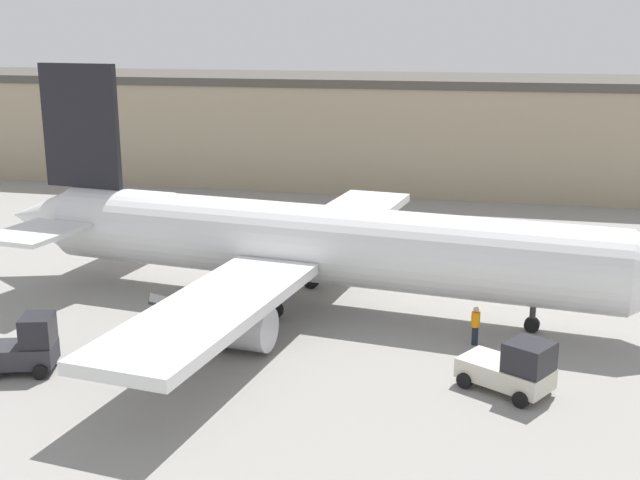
{
  "coord_description": "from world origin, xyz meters",
  "views": [
    {
      "loc": [
        8.72,
        -37.29,
        13.52
      ],
      "look_at": [
        0.0,
        0.0,
        3.44
      ],
      "focal_mm": 45.0,
      "sensor_mm": 36.0,
      "label": 1
    }
  ],
  "objects_px": {
    "airplane": "(302,243)",
    "ground_crew_worker": "(475,325)",
    "baggage_tug": "(513,368)",
    "pushback_tug": "(26,347)",
    "belt_loader_truck": "(192,318)"
  },
  "relations": [
    {
      "from": "ground_crew_worker",
      "to": "belt_loader_truck",
      "type": "xyz_separation_m",
      "value": [
        -12.23,
        -2.61,
        0.22
      ]
    },
    {
      "from": "airplane",
      "to": "ground_crew_worker",
      "type": "distance_m",
      "value": 9.76
    },
    {
      "from": "airplane",
      "to": "belt_loader_truck",
      "type": "relative_size",
      "value": 9.99
    },
    {
      "from": "ground_crew_worker",
      "to": "pushback_tug",
      "type": "xyz_separation_m",
      "value": [
        -17.63,
        -7.07,
        0.12
      ]
    },
    {
      "from": "ground_crew_worker",
      "to": "pushback_tug",
      "type": "relative_size",
      "value": 0.57
    },
    {
      "from": "baggage_tug",
      "to": "pushback_tug",
      "type": "height_order",
      "value": "pushback_tug"
    },
    {
      "from": "ground_crew_worker",
      "to": "baggage_tug",
      "type": "distance_m",
      "value": 4.87
    },
    {
      "from": "baggage_tug",
      "to": "belt_loader_truck",
      "type": "height_order",
      "value": "belt_loader_truck"
    },
    {
      "from": "pushback_tug",
      "to": "baggage_tug",
      "type": "bearing_deg",
      "value": -10.12
    },
    {
      "from": "belt_loader_truck",
      "to": "pushback_tug",
      "type": "height_order",
      "value": "belt_loader_truck"
    },
    {
      "from": "airplane",
      "to": "belt_loader_truck",
      "type": "bearing_deg",
      "value": -112.03
    },
    {
      "from": "baggage_tug",
      "to": "belt_loader_truck",
      "type": "bearing_deg",
      "value": -158.28
    },
    {
      "from": "airplane",
      "to": "baggage_tug",
      "type": "distance_m",
      "value": 13.4
    },
    {
      "from": "belt_loader_truck",
      "to": "pushback_tug",
      "type": "bearing_deg",
      "value": -163.21
    },
    {
      "from": "baggage_tug",
      "to": "pushback_tug",
      "type": "xyz_separation_m",
      "value": [
        -19.24,
        -2.47,
        0.05
      ]
    }
  ]
}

